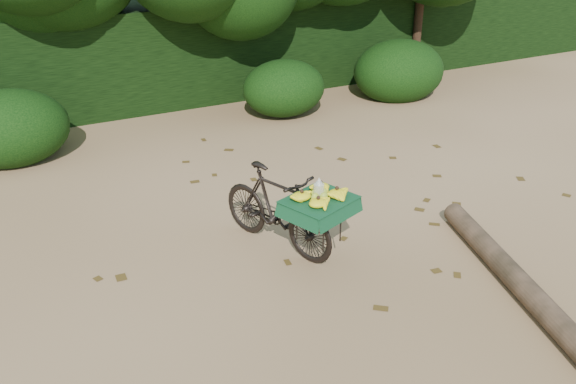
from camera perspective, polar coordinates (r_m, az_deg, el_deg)
ground at (r=6.96m, az=4.75°, el=-4.85°), size 80.00×80.00×0.00m
vendor_bicycle at (r=6.65m, az=-0.96°, el=-1.54°), size 1.11×1.76×0.96m
fallen_log at (r=6.42m, az=21.26°, el=-8.40°), size 1.15×3.18×0.23m
hedge_backdrop at (r=12.07m, az=-11.39°, el=12.77°), size 26.00×1.80×1.80m
bush_clumps at (r=10.52m, az=-5.31°, el=8.68°), size 8.80×1.70×0.90m
leaf_litter at (r=7.44m, az=2.12°, el=-2.56°), size 7.00×7.30×0.01m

